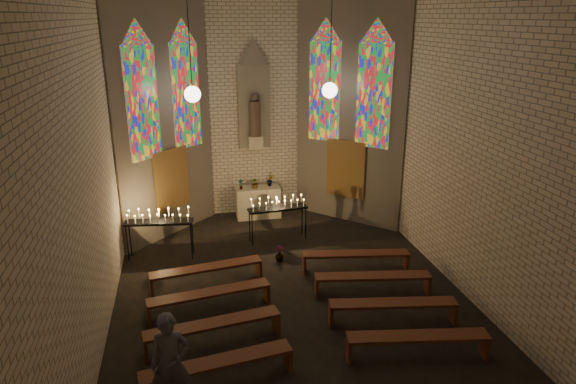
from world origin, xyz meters
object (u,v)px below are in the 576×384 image
(altar, at_px, (258,202))
(votive_stand_left, at_px, (159,219))
(votive_stand_right, at_px, (278,205))
(visitor, at_px, (171,363))
(aisle_flower_pot, at_px, (279,254))

(altar, height_order, votive_stand_left, votive_stand_left)
(votive_stand_left, bearing_deg, votive_stand_right, 15.51)
(altar, bearing_deg, votive_stand_left, -141.47)
(votive_stand_right, bearing_deg, visitor, -121.03)
(votive_stand_left, bearing_deg, altar, 45.86)
(altar, distance_m, aisle_flower_pot, 3.27)
(altar, xyz_separation_m, votive_stand_left, (-3.00, -2.39, 0.62))
(aisle_flower_pot, xyz_separation_m, votive_stand_right, (0.21, 1.35, 0.86))
(votive_stand_left, relative_size, votive_stand_right, 1.05)
(votive_stand_left, distance_m, votive_stand_right, 3.32)
(altar, relative_size, votive_stand_left, 0.77)
(altar, distance_m, votive_stand_left, 3.88)
(altar, height_order, visitor, visitor)
(votive_stand_left, bearing_deg, aisle_flower_pot, -8.55)
(visitor, bearing_deg, aisle_flower_pot, 60.80)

